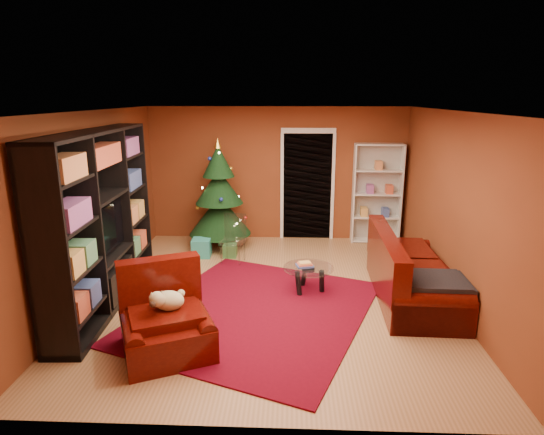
{
  "coord_description": "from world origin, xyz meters",
  "views": [
    {
      "loc": [
        0.27,
        -6.09,
        2.8
      ],
      "look_at": [
        0.0,
        0.4,
        1.05
      ],
      "focal_mm": 30.0,
      "sensor_mm": 36.0,
      "label": 1
    }
  ],
  "objects_px": {
    "media_unit": "(101,220)",
    "christmas_tree": "(219,195)",
    "gift_box_red": "(227,238)",
    "armchair": "(166,319)",
    "sofa": "(414,266)",
    "gift_box_teal": "(202,248)",
    "gift_box_green": "(230,250)",
    "rug": "(256,311)",
    "dog": "(169,301)",
    "coffee_table": "(308,279)",
    "white_bookshelf": "(377,194)",
    "acrylic_chair": "(233,242)"
  },
  "relations": [
    {
      "from": "gift_box_teal",
      "to": "christmas_tree",
      "type": "bearing_deg",
      "value": 66.97
    },
    {
      "from": "christmas_tree",
      "to": "sofa",
      "type": "height_order",
      "value": "christmas_tree"
    },
    {
      "from": "christmas_tree",
      "to": "sofa",
      "type": "xyz_separation_m",
      "value": [
        3.08,
        -2.19,
        -0.53
      ]
    },
    {
      "from": "media_unit",
      "to": "armchair",
      "type": "xyz_separation_m",
      "value": [
        1.19,
        -1.28,
        -0.78
      ]
    },
    {
      "from": "media_unit",
      "to": "christmas_tree",
      "type": "height_order",
      "value": "media_unit"
    },
    {
      "from": "rug",
      "to": "armchair",
      "type": "xyz_separation_m",
      "value": [
        -0.91,
        -1.02,
        0.39
      ]
    },
    {
      "from": "media_unit",
      "to": "white_bookshelf",
      "type": "bearing_deg",
      "value": 31.84
    },
    {
      "from": "gift_box_green",
      "to": "white_bookshelf",
      "type": "distance_m",
      "value": 3.03
    },
    {
      "from": "gift_box_green",
      "to": "sofa",
      "type": "height_order",
      "value": "sofa"
    },
    {
      "from": "armchair",
      "to": "sofa",
      "type": "relative_size",
      "value": 0.46
    },
    {
      "from": "rug",
      "to": "dog",
      "type": "height_order",
      "value": "dog"
    },
    {
      "from": "armchair",
      "to": "dog",
      "type": "bearing_deg",
      "value": 45.0
    },
    {
      "from": "rug",
      "to": "media_unit",
      "type": "xyz_separation_m",
      "value": [
        -2.1,
        0.26,
        1.17
      ]
    },
    {
      "from": "media_unit",
      "to": "gift_box_green",
      "type": "relative_size",
      "value": 13.13
    },
    {
      "from": "gift_box_green",
      "to": "coffee_table",
      "type": "bearing_deg",
      "value": -47.0
    },
    {
      "from": "gift_box_red",
      "to": "armchair",
      "type": "height_order",
      "value": "armchair"
    },
    {
      "from": "christmas_tree",
      "to": "dog",
      "type": "bearing_deg",
      "value": -90.05
    },
    {
      "from": "gift_box_red",
      "to": "armchair",
      "type": "xyz_separation_m",
      "value": [
        -0.14,
        -3.89,
        0.29
      ]
    },
    {
      "from": "white_bookshelf",
      "to": "sofa",
      "type": "bearing_deg",
      "value": -86.47
    },
    {
      "from": "media_unit",
      "to": "gift_box_green",
      "type": "xyz_separation_m",
      "value": [
        1.47,
        1.87,
        -1.07
      ]
    },
    {
      "from": "sofa",
      "to": "christmas_tree",
      "type": "bearing_deg",
      "value": 56.52
    },
    {
      "from": "gift_box_red",
      "to": "white_bookshelf",
      "type": "bearing_deg",
      "value": 5.33
    },
    {
      "from": "white_bookshelf",
      "to": "coffee_table",
      "type": "bearing_deg",
      "value": -117.98
    },
    {
      "from": "gift_box_green",
      "to": "sofa",
      "type": "relative_size",
      "value": 0.11
    },
    {
      "from": "gift_box_teal",
      "to": "dog",
      "type": "bearing_deg",
      "value": -85.39
    },
    {
      "from": "armchair",
      "to": "acrylic_chair",
      "type": "xyz_separation_m",
      "value": [
        0.38,
        2.86,
        -0.02
      ]
    },
    {
      "from": "dog",
      "to": "sofa",
      "type": "xyz_separation_m",
      "value": [
        3.08,
        1.49,
        -0.12
      ]
    },
    {
      "from": "armchair",
      "to": "coffee_table",
      "type": "distance_m",
      "value": 2.37
    },
    {
      "from": "rug",
      "to": "sofa",
      "type": "bearing_deg",
      "value": 13.57
    },
    {
      "from": "sofa",
      "to": "coffee_table",
      "type": "xyz_separation_m",
      "value": [
        -1.48,
        0.16,
        -0.28
      ]
    },
    {
      "from": "rug",
      "to": "gift_box_red",
      "type": "bearing_deg",
      "value": 105.19
    },
    {
      "from": "armchair",
      "to": "gift_box_red",
      "type": "bearing_deg",
      "value": 63.76
    },
    {
      "from": "gift_box_red",
      "to": "armchair",
      "type": "relative_size",
      "value": 0.22
    },
    {
      "from": "gift_box_teal",
      "to": "coffee_table",
      "type": "bearing_deg",
      "value": -37.72
    },
    {
      "from": "sofa",
      "to": "coffee_table",
      "type": "height_order",
      "value": "sofa"
    },
    {
      "from": "christmas_tree",
      "to": "gift_box_green",
      "type": "relative_size",
      "value": 8.82
    },
    {
      "from": "christmas_tree",
      "to": "white_bookshelf",
      "type": "xyz_separation_m",
      "value": [
        3.0,
        0.42,
        -0.05
      ]
    },
    {
      "from": "white_bookshelf",
      "to": "armchair",
      "type": "relative_size",
      "value": 1.92
    },
    {
      "from": "dog",
      "to": "acrylic_chair",
      "type": "relative_size",
      "value": 0.53
    },
    {
      "from": "gift_box_red",
      "to": "acrylic_chair",
      "type": "bearing_deg",
      "value": -76.73
    },
    {
      "from": "gift_box_teal",
      "to": "coffee_table",
      "type": "distance_m",
      "value": 2.34
    },
    {
      "from": "rug",
      "to": "sofa",
      "type": "height_order",
      "value": "sofa"
    },
    {
      "from": "gift_box_green",
      "to": "media_unit",
      "type": "bearing_deg",
      "value": -128.17
    },
    {
      "from": "rug",
      "to": "coffee_table",
      "type": "relative_size",
      "value": 4.31
    },
    {
      "from": "rug",
      "to": "dog",
      "type": "bearing_deg",
      "value": -132.9
    },
    {
      "from": "rug",
      "to": "coffee_table",
      "type": "xyz_separation_m",
      "value": [
        0.72,
        0.69,
        0.18
      ]
    },
    {
      "from": "gift_box_teal",
      "to": "gift_box_red",
      "type": "bearing_deg",
      "value": 64.22
    },
    {
      "from": "gift_box_teal",
      "to": "white_bookshelf",
      "type": "height_order",
      "value": "white_bookshelf"
    },
    {
      "from": "dog",
      "to": "sofa",
      "type": "height_order",
      "value": "sofa"
    },
    {
      "from": "media_unit",
      "to": "armchair",
      "type": "relative_size",
      "value": 2.99
    }
  ]
}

